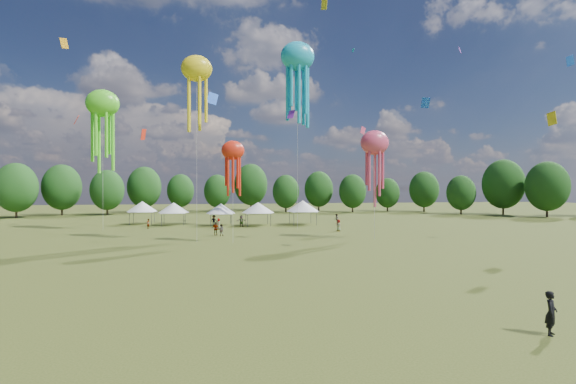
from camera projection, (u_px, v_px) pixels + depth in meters
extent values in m
plane|color=#384416|center=(351.00, 331.00, 17.65)|extent=(300.00, 300.00, 0.00)
imported|color=black|center=(551.00, 313.00, 17.20)|extent=(0.82, 0.79, 1.89)
imported|color=gray|center=(221.00, 230.00, 53.05)|extent=(0.88, 0.76, 1.55)
imported|color=gray|center=(219.00, 224.00, 61.83)|extent=(0.78, 0.95, 1.68)
imported|color=gray|center=(336.00, 219.00, 70.43)|extent=(0.81, 0.97, 1.80)
imported|color=gray|center=(214.00, 220.00, 68.17)|extent=(1.32, 1.08, 1.78)
imported|color=gray|center=(216.00, 229.00, 54.00)|extent=(1.10, 0.68, 1.75)
imported|color=gray|center=(241.00, 221.00, 66.10)|extent=(1.74, 0.59, 1.86)
imported|color=gray|center=(148.00, 224.00, 62.78)|extent=(0.60, 0.67, 1.55)
imported|color=gray|center=(339.00, 225.00, 59.26)|extent=(0.81, 0.97, 1.69)
cylinder|color=#47474C|center=(129.00, 219.00, 68.76)|extent=(0.08, 0.08, 2.12)
cylinder|color=#47474C|center=(133.00, 218.00, 72.29)|extent=(0.08, 0.08, 2.12)
cylinder|color=#47474C|center=(151.00, 219.00, 69.42)|extent=(0.08, 0.08, 2.12)
cylinder|color=#47474C|center=(154.00, 217.00, 72.96)|extent=(0.08, 0.08, 2.12)
cube|color=white|center=(142.00, 212.00, 70.85)|extent=(4.00, 4.00, 0.10)
cone|color=white|center=(142.00, 206.00, 70.84)|extent=(5.20, 5.20, 1.82)
cylinder|color=#47474C|center=(162.00, 220.00, 67.11)|extent=(0.08, 0.08, 2.04)
cylinder|color=#47474C|center=(164.00, 218.00, 70.65)|extent=(0.08, 0.08, 2.04)
cylinder|color=#47474C|center=(184.00, 220.00, 67.77)|extent=(0.08, 0.08, 2.04)
cylinder|color=#47474C|center=(185.00, 218.00, 71.31)|extent=(0.08, 0.08, 2.04)
cube|color=white|center=(174.00, 213.00, 69.20)|extent=(4.00, 4.00, 0.10)
cone|color=white|center=(174.00, 208.00, 69.19)|extent=(5.20, 5.20, 1.75)
cylinder|color=#47474C|center=(211.00, 221.00, 66.32)|extent=(0.08, 0.08, 1.96)
cylinder|color=#47474C|center=(211.00, 219.00, 69.66)|extent=(0.08, 0.08, 1.96)
cylinder|color=#47474C|center=(231.00, 220.00, 66.95)|extent=(0.08, 0.08, 1.96)
cylinder|color=#47474C|center=(231.00, 219.00, 70.28)|extent=(0.08, 0.08, 1.96)
cube|color=white|center=(221.00, 214.00, 68.29)|extent=(3.79, 3.79, 0.10)
cone|color=white|center=(221.00, 208.00, 68.29)|extent=(4.93, 4.93, 1.68)
cylinder|color=#47474C|center=(248.00, 220.00, 65.95)|extent=(0.08, 0.08, 2.08)
cylinder|color=#47474C|center=(246.00, 219.00, 69.71)|extent=(0.08, 0.08, 2.08)
cylinder|color=#47474C|center=(271.00, 220.00, 66.66)|extent=(0.08, 0.08, 2.08)
cylinder|color=#47474C|center=(268.00, 218.00, 70.41)|extent=(0.08, 0.08, 2.08)
cube|color=white|center=(258.00, 213.00, 68.17)|extent=(4.22, 4.22, 0.10)
cone|color=white|center=(258.00, 207.00, 68.17)|extent=(5.49, 5.49, 1.79)
cylinder|color=#47474C|center=(294.00, 219.00, 67.76)|extent=(0.08, 0.08, 2.22)
cylinder|color=#47474C|center=(289.00, 218.00, 71.62)|extent=(0.08, 0.08, 2.22)
cylinder|color=#47474C|center=(316.00, 219.00, 68.48)|extent=(0.08, 0.08, 2.22)
cylinder|color=#47474C|center=(311.00, 217.00, 72.35)|extent=(0.08, 0.08, 2.22)
cube|color=white|center=(303.00, 212.00, 70.04)|extent=(4.33, 4.33, 0.10)
cone|color=white|center=(303.00, 206.00, 70.03)|extent=(5.63, 5.63, 1.90)
ellipsoid|color=yellow|center=(197.00, 68.00, 46.86)|extent=(3.58, 2.51, 3.04)
cylinder|color=beige|center=(197.00, 155.00, 46.95)|extent=(0.03, 0.03, 20.28)
ellipsoid|color=#18A8CF|center=(298.00, 56.00, 62.04)|extent=(5.27, 3.69, 4.48)
cylinder|color=beige|center=(298.00, 143.00, 62.15)|extent=(0.03, 0.03, 26.70)
ellipsoid|color=#D63F63|center=(375.00, 143.00, 49.61)|extent=(3.58, 2.51, 3.04)
cylinder|color=beige|center=(375.00, 191.00, 49.66)|extent=(0.03, 0.03, 11.94)
ellipsoid|color=#58EB26|center=(103.00, 103.00, 59.49)|extent=(4.78, 3.34, 4.06)
cylinder|color=beige|center=(103.00, 167.00, 59.57)|extent=(0.03, 0.03, 18.89)
ellipsoid|color=red|center=(233.00, 150.00, 46.23)|extent=(2.63, 1.84, 2.23)
cylinder|color=beige|center=(233.00, 197.00, 46.28)|extent=(0.03, 0.03, 10.67)
cube|color=#1C5DFC|center=(213.00, 98.00, 74.31)|extent=(2.16, 1.06, 2.59)
cube|color=#18A8CF|center=(353.00, 50.00, 85.89)|extent=(0.37, 0.63, 0.85)
cube|color=purple|center=(291.00, 114.00, 61.34)|extent=(1.21, 1.16, 1.34)
cube|color=#1C5DFC|center=(570.00, 61.00, 48.23)|extent=(1.31, 0.47, 1.41)
cube|color=red|center=(143.00, 134.00, 76.68)|extent=(0.91, 1.93, 2.25)
cube|color=orange|center=(64.00, 43.00, 47.24)|extent=(0.75, 0.95, 1.37)
cube|color=yellow|center=(324.00, 2.00, 60.88)|extent=(0.53, 2.24, 2.55)
cube|color=#1C5DFC|center=(425.00, 103.00, 73.92)|extent=(1.44, 1.04, 1.98)
cube|color=#D63F63|center=(363.00, 130.00, 92.27)|extent=(1.58, 0.75, 1.97)
cube|color=purple|center=(460.00, 50.00, 58.31)|extent=(0.73, 0.68, 0.90)
cube|color=red|center=(76.00, 120.00, 71.57)|extent=(1.12, 1.63, 1.92)
cube|color=orange|center=(238.00, 148.00, 73.71)|extent=(0.70, 1.16, 1.22)
cube|color=yellow|center=(552.00, 119.00, 46.26)|extent=(0.19, 1.34, 1.65)
cylinder|color=#38281C|center=(16.00, 210.00, 85.77)|extent=(0.44, 0.44, 3.36)
ellipsoid|color=#1A4216|center=(16.00, 187.00, 85.73)|extent=(8.40, 8.40, 10.51)
cylinder|color=#38281C|center=(62.00, 208.00, 94.15)|extent=(0.44, 0.44, 3.41)
ellipsoid|color=#1A4216|center=(62.00, 187.00, 94.11)|extent=(8.53, 8.53, 10.66)
cylinder|color=#38281C|center=(107.00, 209.00, 95.55)|extent=(0.44, 0.44, 3.07)
ellipsoid|color=#1A4216|center=(107.00, 190.00, 95.51)|extent=(7.66, 7.66, 9.58)
cylinder|color=#38281C|center=(144.00, 206.00, 105.02)|extent=(0.44, 0.44, 3.43)
ellipsoid|color=#1A4216|center=(144.00, 187.00, 104.98)|extent=(8.58, 8.58, 10.73)
cylinder|color=#38281C|center=(181.00, 206.00, 112.17)|extent=(0.44, 0.44, 2.95)
ellipsoid|color=#1A4216|center=(181.00, 191.00, 112.13)|extent=(7.37, 7.37, 9.21)
cylinder|color=#38281C|center=(217.00, 206.00, 110.19)|extent=(0.44, 0.44, 2.89)
ellipsoid|color=#1A4216|center=(217.00, 191.00, 110.16)|extent=(7.23, 7.23, 9.04)
cylinder|color=#38281C|center=(251.00, 204.00, 116.32)|extent=(0.44, 0.44, 3.84)
ellipsoid|color=#1A4216|center=(251.00, 185.00, 116.27)|extent=(9.60, 9.60, 11.99)
cylinder|color=#38281C|center=(286.00, 207.00, 106.99)|extent=(0.44, 0.44, 2.84)
ellipsoid|color=#1A4216|center=(286.00, 191.00, 106.95)|extent=(7.11, 7.11, 8.89)
cylinder|color=#38281C|center=(319.00, 206.00, 111.34)|extent=(0.44, 0.44, 3.16)
ellipsoid|color=#1A4216|center=(319.00, 189.00, 111.30)|extent=(7.91, 7.91, 9.88)
cylinder|color=#38281C|center=(353.00, 207.00, 107.12)|extent=(0.44, 0.44, 2.88)
ellipsoid|color=#1A4216|center=(353.00, 191.00, 107.09)|extent=(7.21, 7.21, 9.01)
cylinder|color=#38281C|center=(387.00, 207.00, 111.04)|extent=(0.44, 0.44, 2.63)
ellipsoid|color=#1A4216|center=(387.00, 193.00, 111.01)|extent=(6.57, 6.57, 8.22)
cylinder|color=#38281C|center=(424.00, 206.00, 109.25)|extent=(0.44, 0.44, 3.13)
ellipsoid|color=#1A4216|center=(424.00, 189.00, 109.21)|extent=(7.81, 7.81, 9.77)
cylinder|color=#38281C|center=(461.00, 209.00, 98.11)|extent=(0.44, 0.44, 2.72)
ellipsoid|color=#1A4216|center=(461.00, 193.00, 98.08)|extent=(6.80, 6.80, 8.50)
cylinder|color=#38281C|center=(503.00, 207.00, 96.99)|extent=(0.44, 0.44, 3.81)
ellipsoid|color=#1A4216|center=(503.00, 184.00, 96.94)|extent=(9.52, 9.52, 11.90)
cylinder|color=#38281C|center=(547.00, 209.00, 88.69)|extent=(0.44, 0.44, 3.51)
ellipsoid|color=#1A4216|center=(547.00, 186.00, 88.65)|extent=(8.78, 8.78, 10.97)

